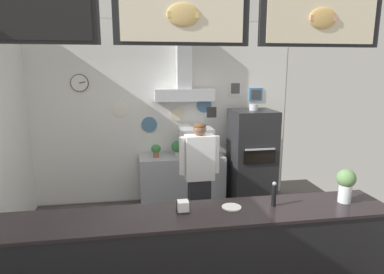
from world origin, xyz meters
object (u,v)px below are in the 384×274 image
at_px(pepper_grinder, 274,194).
at_px(napkin_holder, 183,207).
at_px(espresso_machine, 196,142).
at_px(potted_rosemary, 156,150).
at_px(shop_worker, 199,179).
at_px(pizza_oven, 252,159).
at_px(condiment_plate, 231,207).
at_px(basil_vase, 346,184).
at_px(potted_thyme, 178,147).

distance_m(pepper_grinder, napkin_holder, 0.89).
distance_m(espresso_machine, napkin_holder, 2.50).
bearing_deg(potted_rosemary, espresso_machine, 0.94).
height_order(shop_worker, potted_rosemary, shop_worker).
height_order(shop_worker, espresso_machine, shop_worker).
distance_m(pizza_oven, condiment_plate, 2.48).
bearing_deg(pepper_grinder, basil_vase, -1.70).
bearing_deg(potted_thyme, potted_rosemary, -170.79).
xyz_separation_m(espresso_machine, pepper_grinder, (0.34, -2.46, 0.02)).
bearing_deg(basil_vase, condiment_plate, 177.85).
relative_size(pepper_grinder, napkin_holder, 1.91).
distance_m(espresso_machine, potted_rosemary, 0.67).
xyz_separation_m(potted_rosemary, condiment_plate, (0.58, -2.43, 0.01)).
bearing_deg(pepper_grinder, shop_worker, 111.57).
distance_m(pizza_oven, espresso_machine, 0.98).
height_order(potted_rosemary, potted_thyme, potted_thyme).
xyz_separation_m(pizza_oven, potted_rosemary, (-1.58, 0.16, 0.18)).
xyz_separation_m(potted_rosemary, basil_vase, (1.73, -2.47, 0.18)).
distance_m(shop_worker, pepper_grinder, 1.38).
xyz_separation_m(pizza_oven, basil_vase, (0.15, -2.30, 0.37)).
height_order(shop_worker, napkin_holder, shop_worker).
bearing_deg(pizza_oven, potted_thyme, 169.38).
distance_m(potted_rosemary, napkin_holder, 2.43).
relative_size(pizza_oven, pepper_grinder, 7.09).
xyz_separation_m(pizza_oven, pepper_grinder, (-0.58, -2.28, 0.31)).
bearing_deg(potted_thyme, basil_vase, -61.80).
relative_size(espresso_machine, basil_vase, 1.69).
relative_size(potted_thyme, basil_vase, 0.76).
distance_m(espresso_machine, pepper_grinder, 2.48).
distance_m(potted_thyme, pepper_grinder, 2.59).
bearing_deg(potted_thyme, pizza_oven, -10.62).
bearing_deg(espresso_machine, basil_vase, -66.60).
xyz_separation_m(potted_thyme, pepper_grinder, (0.62, -2.51, 0.11)).
xyz_separation_m(shop_worker, espresso_machine, (0.16, 1.20, 0.23)).
xyz_separation_m(potted_thyme, napkin_holder, (-0.26, -2.49, 0.03)).
relative_size(espresso_machine, condiment_plate, 3.07).
height_order(pizza_oven, pepper_grinder, pizza_oven).
distance_m(potted_thyme, basil_vase, 2.88).
height_order(potted_rosemary, basil_vase, basil_vase).
xyz_separation_m(potted_rosemary, potted_thyme, (0.38, 0.06, 0.01)).
distance_m(espresso_machine, condiment_plate, 2.44).
bearing_deg(espresso_machine, pizza_oven, -10.79).
height_order(pizza_oven, condiment_plate, pizza_oven).
bearing_deg(condiment_plate, espresso_machine, 88.16).
bearing_deg(espresso_machine, potted_rosemary, -179.06).
bearing_deg(pepper_grinder, napkin_holder, 178.83).
height_order(condiment_plate, napkin_holder, napkin_holder).
bearing_deg(basil_vase, espresso_machine, 113.40).
bearing_deg(shop_worker, condiment_plate, 92.55).
bearing_deg(potted_thyme, napkin_holder, -96.04).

